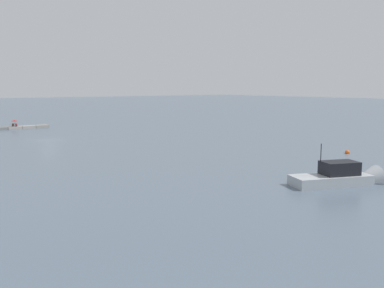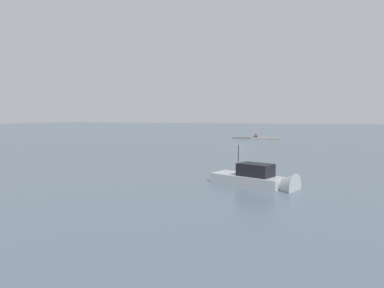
{
  "view_description": "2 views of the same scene",
  "coord_description": "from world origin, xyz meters",
  "views": [
    {
      "loc": [
        19.88,
        64.8,
        8.28
      ],
      "look_at": [
        -4.63,
        31.18,
        2.54
      ],
      "focal_mm": 39.21,
      "sensor_mm": 36.0,
      "label": 1
    },
    {
      "loc": [
        -15.76,
        74.69,
        6.16
      ],
      "look_at": [
        -0.43,
        32.23,
        2.6
      ],
      "focal_mm": 32.18,
      "sensor_mm": 36.0,
      "label": 2
    }
  ],
  "objects": [
    {
      "name": "motorboat_grey_mid",
      "position": [
        -11.21,
        44.19,
        0.47
      ],
      "size": [
        8.34,
        5.13,
        4.49
      ],
      "rotation": [
        0.0,
        0.0,
        1.21
      ],
      "color": "#ADB2B7",
      "rests_on": "ground_plane"
    },
    {
      "name": "ground_plane",
      "position": [
        0.0,
        0.0,
        0.0
      ],
      "size": [
        500.0,
        500.0,
        0.0
      ],
      "primitive_type": "plane",
      "color": "slate"
    },
    {
      "name": "umbrella_open_red",
      "position": [
        -0.06,
        -21.29,
        1.64
      ],
      "size": [
        1.26,
        1.26,
        1.28
      ],
      "color": "black",
      "rests_on": "seawall_pier"
    },
    {
      "name": "seawall_pier",
      "position": [
        0.0,
        -21.26,
        0.26
      ],
      "size": [
        12.92,
        1.85,
        0.53
      ],
      "color": "gray",
      "rests_on": "ground_plane"
    },
    {
      "name": "person_seated_maroon_left",
      "position": [
        -0.33,
        -21.09,
        0.78
      ],
      "size": [
        0.47,
        0.65,
        0.73
      ],
      "rotation": [
        0.0,
        0.0,
        -0.16
      ],
      "color": "#1E2333",
      "rests_on": "seawall_pier"
    },
    {
      "name": "person_seated_brown_right",
      "position": [
        0.23,
        -21.25,
        0.78
      ],
      "size": [
        0.47,
        0.65,
        0.73
      ],
      "rotation": [
        0.0,
        0.0,
        -0.16
      ],
      "color": "#1E2333",
      "rests_on": "seawall_pier"
    }
  ]
}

